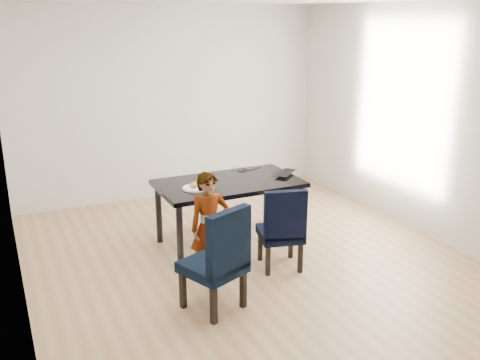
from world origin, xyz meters
name	(u,v)px	position (x,y,z in m)	size (l,w,h in m)	color
floor	(248,260)	(0.00, 0.00, -0.01)	(4.50, 5.00, 0.01)	tan
wall_back	(171,103)	(0.00, 2.50, 1.35)	(4.50, 0.01, 2.70)	silver
wall_front	(430,220)	(0.00, -2.50, 1.35)	(4.50, 0.01, 2.70)	white
wall_left	(8,163)	(-2.25, 0.00, 1.35)	(0.01, 5.00, 2.70)	silver
wall_right	(419,120)	(2.25, 0.00, 1.35)	(0.01, 5.00, 2.70)	silver
dining_table	(229,213)	(0.00, 0.50, 0.38)	(1.60, 0.90, 0.75)	black
chair_left	(213,258)	(-0.72, -0.75, 0.49)	(0.47, 0.49, 0.98)	black
chair_right	(280,227)	(0.23, -0.28, 0.45)	(0.43, 0.45, 0.90)	black
child	(209,227)	(-0.53, -0.21, 0.55)	(0.40, 0.26, 1.10)	orange
plate	(195,188)	(-0.44, 0.41, 0.76)	(0.28, 0.28, 0.02)	white
sandwich	(196,184)	(-0.42, 0.41, 0.80)	(0.16, 0.08, 0.07)	#C68946
laptop	(281,173)	(0.68, 0.50, 0.76)	(0.36, 0.23, 0.03)	black
cable_tangle	(243,171)	(0.33, 0.80, 0.75)	(0.13, 0.13, 0.01)	black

